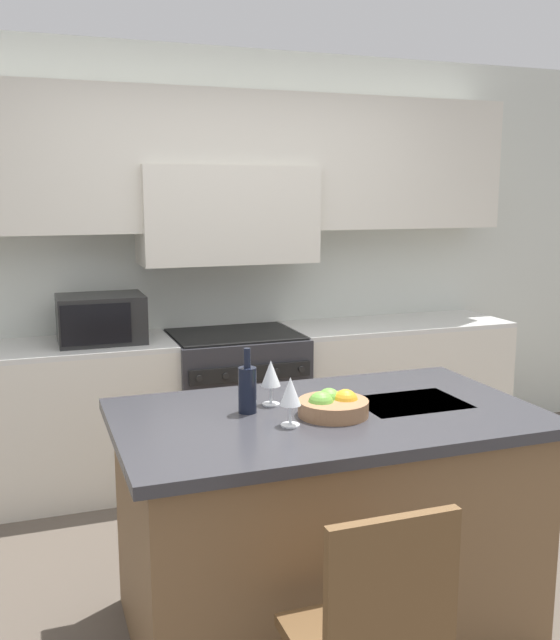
% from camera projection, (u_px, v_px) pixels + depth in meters
% --- Properties ---
extents(ground_plane, '(10.00, 10.00, 0.00)m').
position_uv_depth(ground_plane, '(342.00, 609.00, 3.10)').
color(ground_plane, brown).
extents(back_cabinetry, '(10.00, 0.46, 2.70)m').
position_uv_depth(back_cabinetry, '(222.00, 221.00, 4.60)').
color(back_cabinetry, silver).
rests_on(back_cabinetry, ground_plane).
extents(back_counter, '(3.84, 0.62, 0.91)m').
position_uv_depth(back_counter, '(234.00, 403.00, 4.57)').
color(back_counter, silver).
rests_on(back_counter, ground_plane).
extents(range_stove, '(0.81, 0.70, 0.92)m').
position_uv_depth(range_stove, '(235.00, 404.00, 4.55)').
color(range_stove, '#2D2D33').
rests_on(range_stove, ground_plane).
extents(microwave, '(0.50, 0.37, 0.28)m').
position_uv_depth(microwave, '(101.00, 319.00, 4.20)').
color(microwave, black).
rests_on(microwave, back_counter).
extents(kitchen_island, '(1.69, 0.99, 0.92)m').
position_uv_depth(kitchen_island, '(326.00, 518.00, 2.93)').
color(kitchen_island, brown).
rests_on(kitchen_island, ground_plane).
extents(island_chair, '(0.42, 0.40, 0.93)m').
position_uv_depth(island_chair, '(374.00, 634.00, 2.08)').
color(island_chair, brown).
rests_on(island_chair, ground_plane).
extents(wine_bottle, '(0.07, 0.07, 0.26)m').
position_uv_depth(wine_bottle, '(247.00, 388.00, 2.82)').
color(wine_bottle, black).
rests_on(wine_bottle, kitchen_island).
extents(wine_glass_near, '(0.08, 0.08, 0.19)m').
position_uv_depth(wine_glass_near, '(290.00, 393.00, 2.65)').
color(wine_glass_near, white).
rests_on(wine_glass_near, kitchen_island).
extents(wine_glass_far, '(0.08, 0.08, 0.19)m').
position_uv_depth(wine_glass_far, '(271.00, 375.00, 2.92)').
color(wine_glass_far, white).
rests_on(wine_glass_far, kitchen_island).
extents(fruit_bowl, '(0.28, 0.28, 0.10)m').
position_uv_depth(fruit_bowl, '(333.00, 406.00, 2.80)').
color(fruit_bowl, '#996B47').
rests_on(fruit_bowl, kitchen_island).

